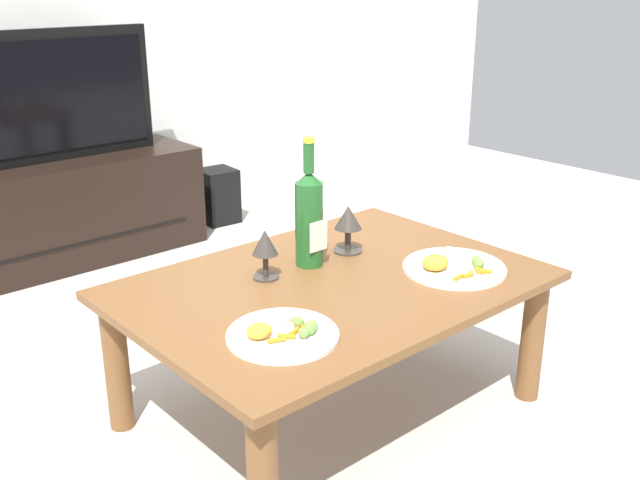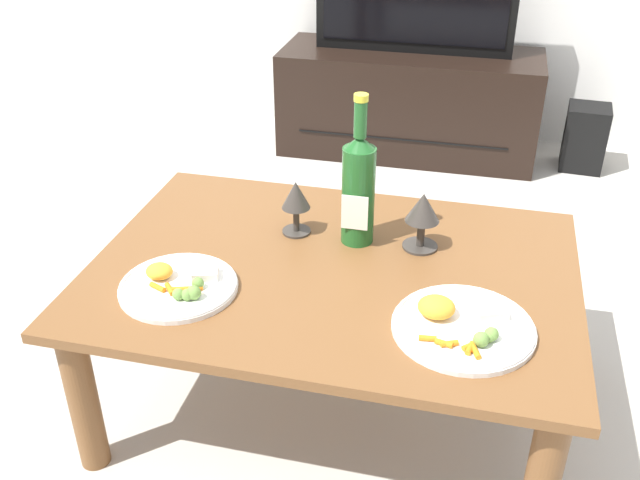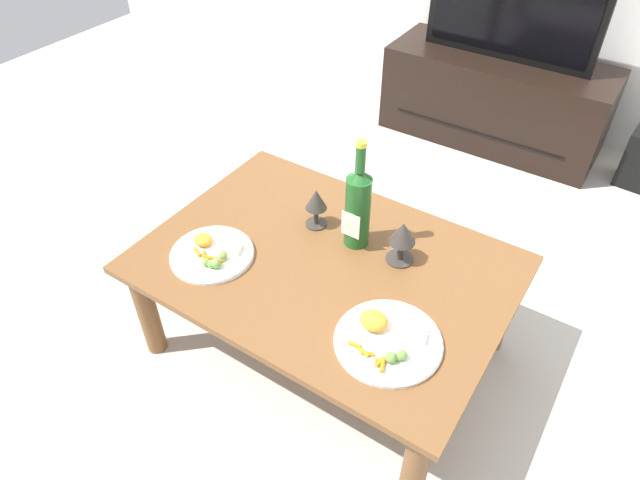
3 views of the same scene
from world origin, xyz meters
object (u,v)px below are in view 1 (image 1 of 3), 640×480
(wine_bottle, at_px, (309,215))
(dinner_plate_right, at_px, (453,266))
(floor_speaker, at_px, (218,196))
(dinner_plate_left, at_px, (283,333))
(goblet_right, at_px, (348,221))
(tv_screen, at_px, (58,95))
(goblet_left, at_px, (265,246))
(tv_stand, at_px, (71,209))
(dining_table, at_px, (332,302))

(wine_bottle, distance_m, dinner_plate_right, 0.44)
(floor_speaker, distance_m, dinner_plate_left, 2.19)
(dinner_plate_right, bearing_deg, floor_speaker, 77.09)
(floor_speaker, xyz_separation_m, goblet_right, (-0.56, -1.57, 0.38))
(tv_screen, relative_size, wine_bottle, 2.22)
(goblet_left, bearing_deg, tv_stand, 86.60)
(goblet_right, height_order, dinner_plate_left, goblet_right)
(tv_stand, bearing_deg, floor_speaker, -0.75)
(goblet_left, bearing_deg, dining_table, -47.38)
(dining_table, xyz_separation_m, goblet_left, (-0.13, 0.14, 0.16))
(dining_table, xyz_separation_m, tv_screen, (-0.03, 1.72, 0.38))
(goblet_left, bearing_deg, floor_speaker, 60.90)
(dinner_plate_left, height_order, dinner_plate_right, dinner_plate_right)
(goblet_left, bearing_deg, dinner_plate_left, -121.01)
(tv_stand, height_order, floor_speaker, tv_stand)
(dining_table, height_order, goblet_left, goblet_left)
(dining_table, xyz_separation_m, goblet_right, (0.19, 0.14, 0.17))
(dining_table, xyz_separation_m, tv_stand, (-0.03, 1.72, -0.13))
(tv_stand, height_order, goblet_right, goblet_right)
(tv_screen, height_order, dinner_plate_left, tv_screen)
(dining_table, height_order, dinner_plate_right, dinner_plate_right)
(dining_table, xyz_separation_m, dinner_plate_right, (0.32, -0.18, 0.08))
(dining_table, relative_size, tv_stand, 1.00)
(wine_bottle, distance_m, goblet_left, 0.17)
(dining_table, bearing_deg, dinner_plate_left, -150.86)
(tv_stand, distance_m, dinner_plate_left, 1.93)
(floor_speaker, distance_m, wine_bottle, 1.79)
(floor_speaker, bearing_deg, dining_table, -109.53)
(dining_table, distance_m, floor_speaker, 1.88)
(floor_speaker, bearing_deg, wine_bottle, -110.37)
(tv_screen, xyz_separation_m, dinner_plate_right, (0.35, -1.90, -0.31))
(floor_speaker, relative_size, dinner_plate_right, 0.94)
(tv_screen, bearing_deg, dinner_plate_right, -79.58)
(tv_stand, height_order, goblet_left, goblet_left)
(tv_screen, relative_size, dinner_plate_left, 3.17)
(dining_table, xyz_separation_m, dinner_plate_left, (-0.32, -0.18, 0.08))
(floor_speaker, xyz_separation_m, goblet_left, (-0.88, -1.57, 0.38))
(dinner_plate_left, bearing_deg, dining_table, 29.14)
(wine_bottle, relative_size, goblet_right, 2.58)
(floor_speaker, bearing_deg, goblet_left, -115.04)
(tv_stand, distance_m, wine_bottle, 1.63)
(wine_bottle, relative_size, dinner_plate_left, 1.43)
(dining_table, relative_size, dinner_plate_left, 4.26)
(tv_screen, xyz_separation_m, goblet_left, (-0.09, -1.58, -0.22))
(tv_screen, distance_m, wine_bottle, 1.59)
(tv_stand, bearing_deg, dinner_plate_right, -79.59)
(tv_screen, distance_m, goblet_right, 1.61)
(goblet_left, xyz_separation_m, goblet_right, (0.32, 0.00, 0.00))
(wine_bottle, bearing_deg, dinner_plate_left, -138.16)
(wine_bottle, height_order, goblet_right, wine_bottle)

